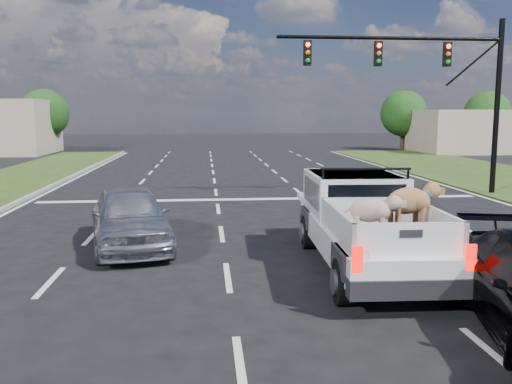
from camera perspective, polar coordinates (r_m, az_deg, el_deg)
The scene contains 9 objects.
ground at distance 11.33m, azimuth 5.98°, elevation -8.66°, with size 160.00×160.00×0.00m, color black.
road_markings at distance 17.63m, azimuth 1.81°, elevation -2.48°, with size 17.75×60.00×0.01m.
traffic_signal at distance 23.14m, azimuth 18.91°, elevation 11.38°, with size 9.11×0.31×7.00m.
building_right at distance 50.77m, azimuth 23.21°, elevation 5.91°, with size 12.00×7.00×3.60m, color tan.
tree_far_c at distance 50.55m, azimuth -21.43°, elevation 7.69°, with size 4.20×4.20×5.40m.
tree_far_d at distance 51.90m, azimuth 15.29°, elevation 7.96°, with size 4.20×4.20×5.40m.
tree_far_e at distance 55.21m, azimuth 23.16°, elevation 7.59°, with size 4.20×4.20×5.40m.
pickup_truck at distance 11.82m, azimuth 11.42°, elevation -3.05°, with size 2.35×5.82×2.16m.
silver_sedan at distance 13.75m, azimuth -13.13°, elevation -2.55°, with size 1.80×4.47×1.52m, color #B2B5BA.
Camera 1 is at (-2.17, -10.62, 3.29)m, focal length 38.00 mm.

